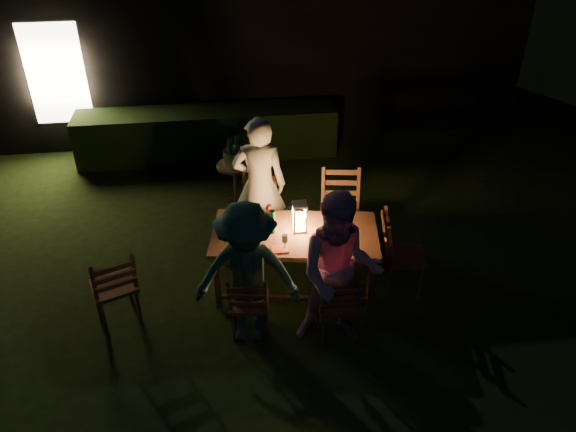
{
  "coord_description": "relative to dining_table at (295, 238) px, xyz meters",
  "views": [
    {
      "loc": [
        -0.28,
        -4.82,
        4.3
      ],
      "look_at": [
        0.4,
        0.47,
        0.82
      ],
      "focal_mm": 35.0,
      "sensor_mm": 36.0,
      "label": 1
    }
  ],
  "objects": [
    {
      "name": "wineglass_c",
      "position": [
        0.25,
        -0.32,
        0.16
      ],
      "size": [
        0.06,
        0.06,
        0.18
      ],
      "primitive_type": null,
      "color": "#59070F",
      "rests_on": "dining_table"
    },
    {
      "name": "ice_bucket",
      "position": [
        -0.58,
        1.87,
        0.1
      ],
      "size": [
        0.3,
        0.3,
        0.22
      ],
      "primitive_type": "cylinder",
      "color": "#A5A8AD",
      "rests_on": "side_table"
    },
    {
      "name": "plate_far_left",
      "position": [
        -0.51,
        0.31,
        0.08
      ],
      "size": [
        0.25,
        0.25,
        0.01
      ],
      "primitive_type": "cylinder",
      "color": "white",
      "rests_on": "dining_table"
    },
    {
      "name": "chair_near_right",
      "position": [
        0.32,
        -0.83,
        -0.42
      ],
      "size": [
        0.41,
        0.44,
        0.89
      ],
      "rotation": [
        0.0,
        0.0,
        -0.03
      ],
      "color": "#53331B",
      "rests_on": "ground"
    },
    {
      "name": "napkin_left",
      "position": [
        -0.2,
        -0.29,
        0.08
      ],
      "size": [
        0.18,
        0.14,
        0.01
      ],
      "primitive_type": "cube",
      "color": "red",
      "rests_on": "dining_table"
    },
    {
      "name": "wineglass_e",
      "position": [
        -0.15,
        -0.28,
        0.16
      ],
      "size": [
        0.06,
        0.06,
        0.18
      ],
      "primitive_type": null,
      "color": "silver",
      "rests_on": "dining_table"
    },
    {
      "name": "bottle_bucket_a",
      "position": [
        -0.63,
        1.83,
        0.15
      ],
      "size": [
        0.07,
        0.07,
        0.32
      ],
      "primitive_type": "cylinder",
      "color": "#0F471E",
      "rests_on": "side_table"
    },
    {
      "name": "dining_table",
      "position": [
        0.0,
        0.0,
        0.0
      ],
      "size": [
        1.95,
        1.19,
        0.76
      ],
      "rotation": [
        0.0,
        0.0,
        -0.16
      ],
      "color": "#53331B",
      "rests_on": "ground"
    },
    {
      "name": "side_table",
      "position": [
        -0.58,
        1.87,
        -0.09
      ],
      "size": [
        0.5,
        0.5,
        0.68
      ],
      "color": "brown",
      "rests_on": "ground"
    },
    {
      "name": "person_opp_right",
      "position": [
        0.31,
        -0.88,
        0.18
      ],
      "size": [
        0.94,
        0.79,
        1.74
      ],
      "primitive_type": "imported",
      "rotation": [
        0.0,
        0.0,
        -0.16
      ],
      "color": "#CA8BAC",
      "rests_on": "ground"
    },
    {
      "name": "plate_near_right",
      "position": [
        0.41,
        -0.29,
        0.08
      ],
      "size": [
        0.25,
        0.25,
        0.01
      ],
      "primitive_type": "cylinder",
      "color": "white",
      "rests_on": "dining_table"
    },
    {
      "name": "chair_end",
      "position": [
        1.21,
        -0.2,
        -0.38
      ],
      "size": [
        0.57,
        0.55,
        1.03
      ],
      "rotation": [
        0.0,
        0.0,
        -1.77
      ],
      "color": "#53331B",
      "rests_on": "ground"
    },
    {
      "name": "chair_far_right",
      "position": [
        0.67,
        0.67,
        -0.36
      ],
      "size": [
        0.56,
        0.59,
        1.09
      ],
      "rotation": [
        0.0,
        0.0,
        2.99
      ],
      "color": "#53331B",
      "rests_on": "ground"
    },
    {
      "name": "plate_far_right",
      "position": [
        0.48,
        0.15,
        0.08
      ],
      "size": [
        0.25,
        0.25,
        0.01
      ],
      "primitive_type": "cylinder",
      "color": "white",
      "rests_on": "dining_table"
    },
    {
      "name": "lantern",
      "position": [
        0.06,
        0.04,
        0.23
      ],
      "size": [
        0.16,
        0.16,
        0.35
      ],
      "color": "white",
      "rests_on": "dining_table"
    },
    {
      "name": "wineglass_b",
      "position": [
        -0.73,
        -0.0,
        0.16
      ],
      "size": [
        0.06,
        0.06,
        0.18
      ],
      "primitive_type": null,
      "color": "#59070F",
      "rests_on": "dining_table"
    },
    {
      "name": "wineglass_a",
      "position": [
        -0.25,
        0.32,
        0.16
      ],
      "size": [
        0.06,
        0.06,
        0.18
      ],
      "primitive_type": null,
      "color": "#59070F",
      "rests_on": "dining_table"
    },
    {
      "name": "person_house_side",
      "position": [
        -0.31,
        0.88,
        0.2
      ],
      "size": [
        0.71,
        0.52,
        1.78
      ],
      "primitive_type": "imported",
      "rotation": [
        0.0,
        0.0,
        2.98
      ],
      "color": "beige",
      "rests_on": "ground"
    },
    {
      "name": "chair_spare",
      "position": [
        -1.96,
        -0.31,
        -0.38
      ],
      "size": [
        0.59,
        0.61,
        1.0
      ],
      "rotation": [
        0.0,
        0.0,
        0.37
      ],
      "color": "#53331B",
      "rests_on": "ground"
    },
    {
      "name": "bottle_table",
      "position": [
        -0.25,
        0.04,
        0.22
      ],
      "size": [
        0.07,
        0.07,
        0.28
      ],
      "primitive_type": "cylinder",
      "color": "#0F471E",
      "rests_on": "dining_table"
    },
    {
      "name": "garden_envelope",
      "position": [
        -0.46,
        5.94,
        0.89
      ],
      "size": [
        40.0,
        40.0,
        3.2
      ],
      "color": "black",
      "rests_on": "ground"
    },
    {
      "name": "chair_far_left",
      "position": [
        -0.32,
        0.83,
        -0.39
      ],
      "size": [
        0.49,
        0.52,
        0.98
      ],
      "rotation": [
        0.0,
        0.0,
        3.02
      ],
      "color": "#53331B",
      "rests_on": "ground"
    },
    {
      "name": "plate_near_left",
      "position": [
        -0.58,
        -0.13,
        0.08
      ],
      "size": [
        0.25,
        0.25,
        0.01
      ],
      "primitive_type": "cylinder",
      "color": "white",
      "rests_on": "dining_table"
    },
    {
      "name": "person_opp_left",
      "position": [
        -0.58,
        -0.74,
        0.12
      ],
      "size": [
        1.13,
        0.76,
        1.62
      ],
      "primitive_type": "imported",
      "rotation": [
        0.0,
        0.0,
        -0.16
      ],
      "color": "#2B5745",
      "rests_on": "ground"
    },
    {
      "name": "wineglass_d",
      "position": [
        0.64,
        0.08,
        0.16
      ],
      "size": [
        0.06,
        0.06,
        0.18
      ],
      "primitive_type": null,
      "color": "#59070F",
      "rests_on": "dining_table"
    },
    {
      "name": "napkin_right",
      "position": [
        0.49,
        -0.38,
        0.08
      ],
      "size": [
        0.18,
        0.14,
        0.01
      ],
      "primitive_type": "cube",
      "color": "red",
      "rests_on": "dining_table"
    },
    {
      "name": "chair_near_left",
      "position": [
        -0.57,
        -0.69,
        -0.42
      ],
      "size": [
        0.45,
        0.48,
        0.89
      ],
      "rotation": [
        0.0,
        0.0,
        -0.14
      ],
      "color": "#53331B",
      "rests_on": "ground"
    },
    {
      "name": "bottle_bucket_b",
      "position": [
        -0.53,
        1.91,
        0.15
      ],
      "size": [
        0.07,
        0.07,
        0.32
      ],
      "primitive_type": "cylinder",
      "color": "#0F471E",
      "rests_on": "side_table"
    },
    {
      "name": "phone",
      "position": [
        -0.66,
        -0.2,
        0.08
      ],
      "size": [
        0.14,
        0.07,
        0.01
      ],
      "primitive_type": "cube",
      "color": "black",
      "rests_on": "dining_table"
    }
  ]
}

